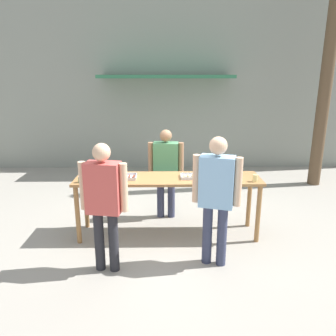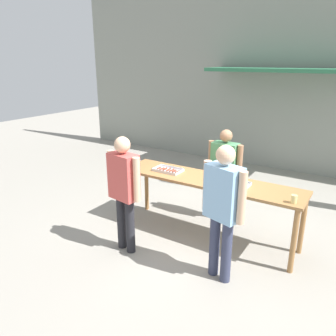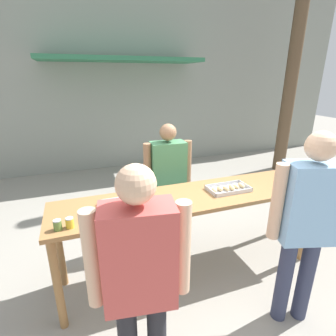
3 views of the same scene
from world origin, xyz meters
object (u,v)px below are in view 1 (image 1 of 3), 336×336
utility_pole (332,32)px  person_server_behind_table (166,167)px  condiment_jar_ketchup (87,180)px  person_customer_holding_hotdog (104,198)px  food_tray_sausages (122,177)px  condiment_jar_mustard (80,180)px  food_tray_buns (195,176)px  beer_cup (255,178)px  person_customer_with_cup (216,191)px

utility_pole → person_server_behind_table: bearing=-152.5°
condiment_jar_ketchup → person_customer_holding_hotdog: size_ratio=0.05×
food_tray_sausages → condiment_jar_mustard: condiment_jar_mustard is taller
food_tray_sausages → condiment_jar_mustard: 0.61m
food_tray_buns → utility_pole: (3.00, 2.47, 2.33)m
condiment_jar_ketchup → utility_pole: utility_pole is taller
condiment_jar_mustard → condiment_jar_ketchup: bearing=2.0°
condiment_jar_mustard → person_customer_holding_hotdog: size_ratio=0.05×
beer_cup → person_customer_holding_hotdog: size_ratio=0.06×
person_customer_with_cup → utility_pole: (2.81, 3.30, 2.26)m
beer_cup → person_customer_with_cup: (-0.66, -0.64, 0.03)m
food_tray_buns → person_server_behind_table: person_server_behind_table is taller
food_tray_sausages → person_customer_holding_hotdog: bearing=-95.9°
person_customer_with_cup → utility_pole: size_ratio=0.27×
food_tray_buns → condiment_jar_mustard: bearing=-173.0°
food_tray_sausages → food_tray_buns: (1.10, -0.00, 0.01)m
condiment_jar_mustard → person_server_behind_table: person_server_behind_table is taller
person_server_behind_table → utility_pole: bearing=30.4°
food_tray_buns → person_customer_holding_hotdog: size_ratio=0.26×
food_tray_buns → person_customer_holding_hotdog: bearing=-141.4°
food_tray_buns → condiment_jar_ketchup: 1.60m
beer_cup → person_customer_with_cup: bearing=-136.2°
food_tray_sausages → beer_cup: 1.97m
food_tray_buns → person_server_behind_table: 0.81m
food_tray_buns → condiment_jar_ketchup: size_ratio=5.05×
food_tray_buns → beer_cup: bearing=-13.2°
person_server_behind_table → food_tray_sausages: bearing=-131.7°
condiment_jar_ketchup → beer_cup: 2.44m
utility_pole → food_tray_buns: bearing=-140.6°
food_tray_buns → person_customer_holding_hotdog: person_customer_holding_hotdog is taller
person_server_behind_table → utility_pole: utility_pole is taller
beer_cup → person_server_behind_table: bearing=145.7°
person_server_behind_table → condiment_jar_mustard: bearing=-141.6°
food_tray_buns → person_customer_holding_hotdog: 1.54m
person_customer_with_cup → utility_pole: utility_pole is taller
person_server_behind_table → person_customer_holding_hotdog: person_customer_holding_hotdog is taller
food_tray_sausages → utility_pole: bearing=31.0°
person_customer_with_cup → condiment_jar_ketchup: bearing=-3.0°
condiment_jar_ketchup → utility_pole: bearing=30.2°
food_tray_sausages → person_customer_holding_hotdog: (-0.10, -0.96, 0.04)m
person_customer_holding_hotdog → food_tray_sausages: bearing=-86.9°
food_tray_sausages → person_customer_with_cup: 1.54m
food_tray_sausages → condiment_jar_ketchup: condiment_jar_ketchup is taller
person_customer_with_cup → food_tray_buns: bearing=-60.7°
condiment_jar_mustard → utility_pole: size_ratio=0.01×
condiment_jar_mustard → person_server_behind_table: size_ratio=0.06×
food_tray_sausages → person_server_behind_table: 0.95m
person_server_behind_table → person_customer_with_cup: size_ratio=0.91×
condiment_jar_mustard → beer_cup: size_ratio=0.82×
condiment_jar_mustard → condiment_jar_ketchup: same height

